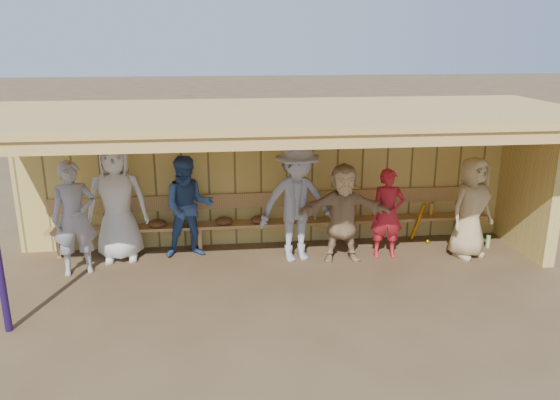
{
  "coord_description": "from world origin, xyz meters",
  "views": [
    {
      "loc": [
        -0.96,
        -7.78,
        3.5
      ],
      "look_at": [
        0.0,
        0.35,
        1.05
      ],
      "focal_mm": 35.0,
      "sensor_mm": 36.0,
      "label": 1
    }
  ],
  "objects_px": {
    "player_e": "(297,202)",
    "player_h": "(471,208)",
    "player_g": "(387,214)",
    "player_b": "(117,201)",
    "player_c": "(188,207)",
    "player_f": "(343,213)",
    "player_a": "(74,218)",
    "bench": "(275,216)"
  },
  "relations": [
    {
      "from": "player_b",
      "to": "player_c",
      "type": "distance_m",
      "value": 1.13
    },
    {
      "from": "player_e",
      "to": "player_f",
      "type": "bearing_deg",
      "value": -19.2
    },
    {
      "from": "player_e",
      "to": "player_a",
      "type": "bearing_deg",
      "value": 170.99
    },
    {
      "from": "player_e",
      "to": "player_f",
      "type": "xyz_separation_m",
      "value": [
        0.73,
        -0.1,
        -0.17
      ]
    },
    {
      "from": "player_a",
      "to": "player_f",
      "type": "height_order",
      "value": "player_a"
    },
    {
      "from": "player_e",
      "to": "player_g",
      "type": "relative_size",
      "value": 1.31
    },
    {
      "from": "player_f",
      "to": "player_g",
      "type": "relative_size",
      "value": 1.09
    },
    {
      "from": "player_c",
      "to": "player_a",
      "type": "bearing_deg",
      "value": -168.62
    },
    {
      "from": "player_g",
      "to": "player_h",
      "type": "bearing_deg",
      "value": 0.62
    },
    {
      "from": "player_a",
      "to": "player_e",
      "type": "bearing_deg",
      "value": -13.68
    },
    {
      "from": "player_c",
      "to": "player_g",
      "type": "relative_size",
      "value": 1.14
    },
    {
      "from": "bench",
      "to": "player_g",
      "type": "bearing_deg",
      "value": -22.04
    },
    {
      "from": "player_e",
      "to": "bench",
      "type": "distance_m",
      "value": 0.85
    },
    {
      "from": "player_a",
      "to": "player_f",
      "type": "relative_size",
      "value": 1.1
    },
    {
      "from": "player_g",
      "to": "player_h",
      "type": "relative_size",
      "value": 0.88
    },
    {
      "from": "player_c",
      "to": "player_f",
      "type": "height_order",
      "value": "player_c"
    },
    {
      "from": "player_a",
      "to": "player_b",
      "type": "height_order",
      "value": "player_b"
    },
    {
      "from": "player_e",
      "to": "player_h",
      "type": "height_order",
      "value": "player_e"
    },
    {
      "from": "player_b",
      "to": "bench",
      "type": "relative_size",
      "value": 0.26
    },
    {
      "from": "player_h",
      "to": "player_g",
      "type": "bearing_deg",
      "value": 152.05
    },
    {
      "from": "player_b",
      "to": "player_g",
      "type": "relative_size",
      "value": 1.32
    },
    {
      "from": "player_a",
      "to": "player_f",
      "type": "bearing_deg",
      "value": -15.49
    },
    {
      "from": "player_e",
      "to": "player_g",
      "type": "bearing_deg",
      "value": -12.98
    },
    {
      "from": "player_a",
      "to": "player_g",
      "type": "height_order",
      "value": "player_a"
    },
    {
      "from": "player_b",
      "to": "player_h",
      "type": "relative_size",
      "value": 1.17
    },
    {
      "from": "player_a",
      "to": "player_b",
      "type": "relative_size",
      "value": 0.9
    },
    {
      "from": "player_c",
      "to": "player_g",
      "type": "xyz_separation_m",
      "value": [
        3.22,
        -0.4,
        -0.11
      ]
    },
    {
      "from": "player_c",
      "to": "player_f",
      "type": "bearing_deg",
      "value": -15.4
    },
    {
      "from": "player_h",
      "to": "bench",
      "type": "xyz_separation_m",
      "value": [
        -3.13,
        0.86,
        -0.31
      ]
    },
    {
      "from": "player_f",
      "to": "player_h",
      "type": "relative_size",
      "value": 0.96
    },
    {
      "from": "player_c",
      "to": "player_e",
      "type": "bearing_deg",
      "value": -16.47
    },
    {
      "from": "player_b",
      "to": "bench",
      "type": "bearing_deg",
      "value": 0.19
    },
    {
      "from": "player_b",
      "to": "player_h",
      "type": "bearing_deg",
      "value": -12.09
    },
    {
      "from": "player_e",
      "to": "player_g",
      "type": "height_order",
      "value": "player_e"
    },
    {
      "from": "player_g",
      "to": "player_c",
      "type": "bearing_deg",
      "value": 179.44
    },
    {
      "from": "player_f",
      "to": "bench",
      "type": "distance_m",
      "value": 1.31
    },
    {
      "from": "player_b",
      "to": "player_g",
      "type": "height_order",
      "value": "player_b"
    },
    {
      "from": "player_g",
      "to": "player_b",
      "type": "bearing_deg",
      "value": -178.86
    },
    {
      "from": "player_e",
      "to": "bench",
      "type": "height_order",
      "value": "player_e"
    },
    {
      "from": "player_h",
      "to": "player_e",
      "type": "bearing_deg",
      "value": 154.23
    },
    {
      "from": "player_e",
      "to": "player_h",
      "type": "bearing_deg",
      "value": -14.98
    },
    {
      "from": "player_e",
      "to": "player_g",
      "type": "xyz_separation_m",
      "value": [
        1.49,
        -0.05,
        -0.23
      ]
    }
  ]
}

